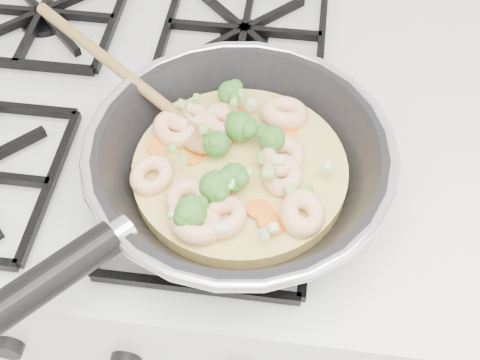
# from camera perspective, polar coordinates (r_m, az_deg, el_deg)

# --- Properties ---
(stove) EXTENTS (0.60, 0.60, 0.92)m
(stove) POSITION_cam_1_polar(r_m,az_deg,el_deg) (1.20, -7.85, -7.90)
(stove) COLOR white
(stove) RESTS_ON ground
(skillet) EXTENTS (0.45, 0.44, 0.10)m
(skillet) POSITION_cam_1_polar(r_m,az_deg,el_deg) (0.68, -0.47, 1.44)
(skillet) COLOR black
(skillet) RESTS_ON stove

